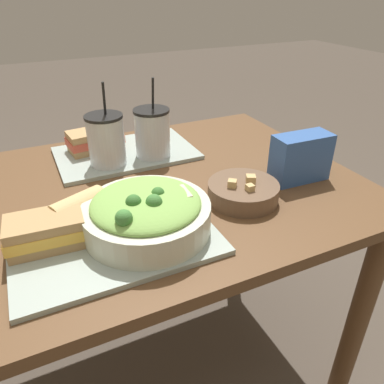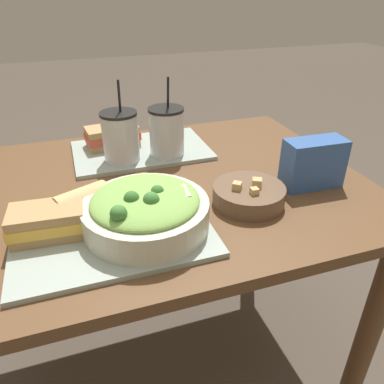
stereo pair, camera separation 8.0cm
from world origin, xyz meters
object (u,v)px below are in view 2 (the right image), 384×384
Objects in this scene: drink_cup_red at (167,133)px; sandwich_far at (112,136)px; baguette_near at (84,202)px; drink_cup_dark at (121,138)px; salad_bowl at (146,209)px; chip_bag at (313,163)px; sandwich_near at (48,222)px; soup_bowl at (249,194)px.

sandwich_far is at bearing 141.82° from drink_cup_red.
drink_cup_dark is (0.13, 0.27, 0.03)m from baguette_near.
drink_cup_dark is at bearing 88.83° from salad_bowl.
chip_bag reaches higher than salad_bowl.
baguette_near is 0.58m from chip_bag.
sandwich_near is at bearing -175.31° from chip_bag.
salad_bowl reaches higher than sandwich_far.
soup_bowl is at bearing -70.36° from drink_cup_red.
sandwich_near and sandwich_far have the same top height.
baguette_near is at bearing 144.85° from salad_bowl.
chip_bag reaches higher than soup_bowl.
chip_bag is (0.58, -0.02, 0.02)m from baguette_near.
drink_cup_dark reaches higher than drink_cup_red.
soup_bowl is at bearing -121.37° from baguette_near.
baguette_near is 0.38m from drink_cup_red.
sandwich_near is at bearing -136.84° from drink_cup_red.
sandwich_near is at bearing 169.71° from salad_bowl.
drink_cup_red is 0.43m from chip_bag.
sandwich_near is 0.69× the size of drink_cup_red.
sandwich_near is at bearing -122.60° from drink_cup_dark.
drink_cup_dark is (0.01, 0.36, 0.03)m from salad_bowl.
salad_bowl is at bearing -148.95° from baguette_near.
drink_cup_red is (0.27, 0.27, 0.03)m from baguette_near.
drink_cup_dark is at bearing 61.35° from sandwich_near.
baguette_near is 0.79× the size of sandwich_far.
drink_cup_dark reaches higher than salad_bowl.
sandwich_far is at bearing 140.39° from chip_bag.
chip_bag is (0.46, -0.41, 0.02)m from sandwich_far.
drink_cup_dark reaches higher than sandwich_far.
baguette_near is 0.58× the size of drink_cup_dark.
sandwich_near is at bearing 98.93° from baguette_near.
baguette_near is at bearing 172.43° from soup_bowl.
sandwich_far is 0.19m from drink_cup_red.
drink_cup_dark is at bearing 128.03° from soup_bowl.
sandwich_far is 0.74× the size of drink_cup_red.
soup_bowl is 0.75× the size of drink_cup_red.
drink_cup_red is at bearing -44.75° from sandwich_far.
drink_cup_dark reaches higher than sandwich_near.
salad_bowl is 0.39m from drink_cup_red.
baguette_near is at bearing 36.68° from sandwich_near.
drink_cup_dark is (0.21, 0.32, 0.04)m from sandwich_near.
sandwich_far is (-0.26, 0.44, 0.02)m from soup_bowl.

